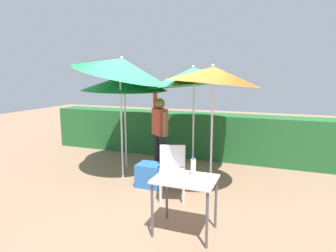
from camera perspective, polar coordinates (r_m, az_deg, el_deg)
ground_plane at (r=5.70m, az=-1.10°, el=-11.46°), size 24.00×24.00×0.00m
hedge_row at (r=7.53m, az=5.17°, el=-1.71°), size 8.00×0.70×1.12m
umbrella_rainbow at (r=5.80m, az=-9.24°, el=11.41°), size 1.85×1.83×2.62m
umbrella_orange at (r=4.97m, az=8.84°, el=9.80°), size 1.61×1.60×2.31m
umbrella_yellow at (r=6.53m, az=-8.53°, el=8.43°), size 1.90×1.90×2.13m
umbrella_navy at (r=6.00m, az=5.05°, el=9.66°), size 2.04×2.01×2.36m
person_vendor at (r=6.21m, az=-1.62°, el=-0.66°), size 0.47×0.44×1.88m
chair_plastic at (r=5.00m, az=0.86°, el=-8.33°), size 0.56×0.56×0.89m
cooler_box at (r=5.57m, az=-3.41°, el=-9.58°), size 0.49×0.40×0.44m
crate_cardboard at (r=5.77m, az=2.78°, el=-9.27°), size 0.47×0.29×0.36m
folding_table at (r=3.88m, az=3.39°, el=-11.45°), size 0.80×0.60×0.76m
bottle_water at (r=3.91m, az=4.98°, el=-8.02°), size 0.07×0.07×0.24m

